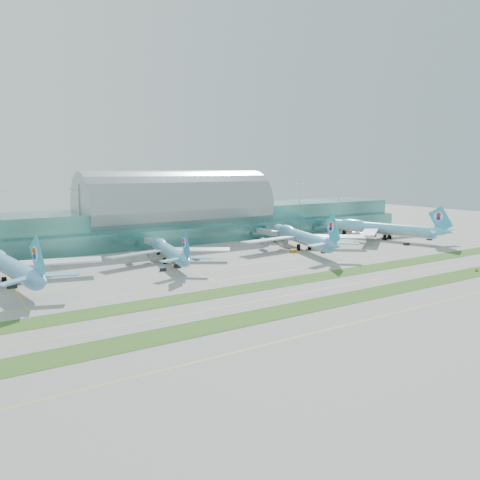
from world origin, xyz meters
TOP-DOWN VIEW (x-y plane):
  - ground at (0.00, 0.00)m, footprint 700.00×700.00m
  - terminal at (0.01, 128.79)m, footprint 340.00×69.10m
  - grass_strip_near at (0.00, -28.00)m, footprint 420.00×12.00m
  - grass_strip_far at (0.00, 2.00)m, footprint 420.00×12.00m
  - taxiline_a at (0.00, -48.00)m, footprint 420.00×0.35m
  - taxiline_b at (0.00, -14.00)m, footprint 420.00×0.35m
  - taxiline_c at (0.00, 18.00)m, footprint 420.00×0.35m
  - taxiline_d at (0.00, 40.00)m, footprint 420.00×0.35m
  - airliner_a at (-104.30, 60.63)m, footprint 71.27×81.60m
  - airliner_b at (-34.70, 64.84)m, footprint 59.53×68.26m
  - airliner_c at (43.11, 59.68)m, footprint 70.89×81.95m
  - airliner_d at (110.15, 61.39)m, footprint 71.17×82.32m
  - gse_b at (-104.78, 49.72)m, footprint 3.86×2.44m
  - gse_c at (-45.07, 47.08)m, footprint 3.12×2.20m
  - gse_d at (-36.75, 50.04)m, footprint 3.36×2.18m
  - gse_e at (32.16, 52.24)m, footprint 3.76×2.67m
  - gse_f at (45.20, 42.94)m, footprint 3.28×2.28m
  - gse_g at (103.56, 35.78)m, footprint 3.65×2.82m
  - gse_h at (132.66, 41.29)m, footprint 3.71×2.15m
  - taxiway_sign_east at (70.43, -27.31)m, footprint 2.36×0.53m

SIDE VIEW (x-z plane):
  - ground at x=0.00m, z-range 0.00..0.00m
  - taxiline_a at x=0.00m, z-range 0.00..0.01m
  - taxiline_b at x=0.00m, z-range 0.00..0.01m
  - taxiline_c at x=0.00m, z-range 0.00..0.01m
  - taxiline_d at x=0.00m, z-range 0.00..0.01m
  - grass_strip_near at x=0.00m, z-range 0.00..0.08m
  - grass_strip_far at x=0.00m, z-range 0.00..0.08m
  - taxiway_sign_east at x=70.43m, z-range 0.00..0.99m
  - gse_d at x=-36.75m, z-range 0.00..1.44m
  - gse_c at x=-45.07m, z-range 0.00..1.45m
  - gse_b at x=-104.78m, z-range 0.00..1.46m
  - gse_f at x=45.20m, z-range 0.00..1.51m
  - gse_g at x=103.56m, z-range 0.00..1.60m
  - gse_h at x=132.66m, z-range 0.00..1.70m
  - gse_e at x=32.16m, z-range 0.00..1.70m
  - airliner_b at x=-34.70m, z-range -3.61..15.24m
  - airliner_a at x=-104.30m, z-range -4.31..18.19m
  - airliner_c at x=43.11m, z-range -4.39..18.54m
  - airliner_d at x=110.15m, z-range -4.42..18.64m
  - terminal at x=0.01m, z-range -3.77..32.23m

